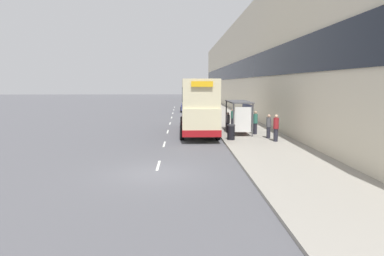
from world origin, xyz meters
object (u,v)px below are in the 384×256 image
Objects in this scene: pedestrian_at_shelter at (276,128)px; pedestrian_1 at (255,122)px; pedestrian_2 at (232,118)px; litter_bin at (231,132)px; bus_shelter at (242,111)px; double_decker_bus_near at (198,105)px; car_0 at (187,105)px; pedestrian_4 at (269,126)px; pedestrian_3 at (228,122)px.

pedestrian_at_shelter is 1.02× the size of pedestrian_1.
litter_bin is at bearing -99.23° from pedestrian_2.
bus_shelter is 2.33× the size of pedestrian_at_shelter.
pedestrian_2 is 1.51× the size of litter_bin.
car_0 is at bearing 91.28° from double_decker_bus_near.
bus_shelter reaches higher than pedestrian_at_shelter.
pedestrian_2 is at bearing 90.69° from bus_shelter.
pedestrian_4 is (-0.15, 1.30, -0.06)m from pedestrian_at_shelter.
car_0 is 26.68m from pedestrian_at_shelter.
pedestrian_2 is (3.25, 3.06, -1.34)m from double_decker_bus_near.
litter_bin is at bearing 164.57° from pedestrian_at_shelter.
pedestrian_3 is (2.33, -0.59, -1.33)m from double_decker_bus_near.
pedestrian_3 is 1.52× the size of litter_bin.
pedestrian_4 is (4.80, -3.63, -1.28)m from double_decker_bus_near.
litter_bin is (-1.17, -7.20, -0.28)m from pedestrian_2.
double_decker_bus_near is 5.98× the size of pedestrian_1.
pedestrian_1 is at bearing 101.34° from pedestrian_at_shelter.
pedestrian_4 is at bearing -75.76° from pedestrian_1.
pedestrian_1 is at bearing -78.20° from car_0.
bus_shelter reaches higher than pedestrian_1.
pedestrian_2 is at bearing 75.94° from pedestrian_3.
double_decker_bus_near is 21.24m from car_0.
double_decker_bus_near is (-3.30, 1.19, 0.41)m from bus_shelter.
pedestrian_4 is at bearing -76.91° from pedestrian_2.
pedestrian_1 is 1.68× the size of litter_bin.
double_decker_bus_near reaches higher than pedestrian_2.
double_decker_bus_near is at bearing -136.66° from pedestrian_2.
pedestrian_at_shelter is at bearing -58.83° from pedestrian_3.
double_decker_bus_near is at bearing 116.62° from litter_bin.
pedestrian_1 is at bearing -20.60° from double_decker_bus_near.
pedestrian_3 is at bearing 152.54° from pedestrian_1.
bus_shelter reaches higher than car_0.
bus_shelter is 22.72m from car_0.
pedestrian_2 is (-0.05, 4.26, -0.93)m from bus_shelter.
pedestrian_1 is 4.79m from pedestrian_2.
pedestrian_at_shelter is at bearing -78.26° from car_0.
bus_shelter is at bearing -19.89° from double_decker_bus_near.
car_0 is 23.29m from pedestrian_1.
double_decker_bus_near is at bearing -88.72° from car_0.
litter_bin is (-1.22, -2.95, -1.21)m from bus_shelter.
double_decker_bus_near reaches higher than pedestrian_1.
bus_shelter reaches higher than pedestrian_4.
pedestrian_3 is (-0.97, 0.60, -0.92)m from bus_shelter.
pedestrian_2 is at bearing 102.07° from pedestrian_at_shelter.
pedestrian_at_shelter is at bearing -77.93° from pedestrian_2.
pedestrian_at_shelter reaches higher than car_0.
pedestrian_at_shelter is 8.18m from pedestrian_2.
pedestrian_2 is at bearing 80.77° from litter_bin.
pedestrian_1 is (-0.67, 3.32, -0.02)m from pedestrian_at_shelter.
car_0 is 2.52× the size of pedestrian_1.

